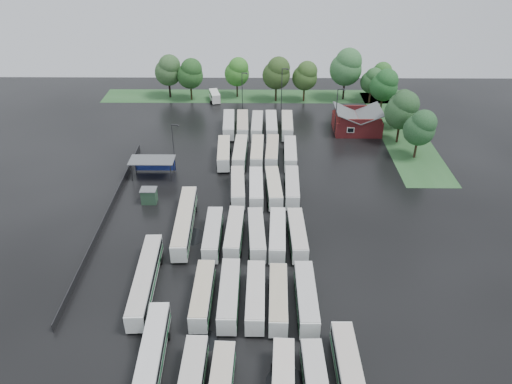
{
  "coord_description": "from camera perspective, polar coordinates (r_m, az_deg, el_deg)",
  "views": [
    {
      "loc": [
        2.64,
        -59.58,
        45.45
      ],
      "look_at": [
        2.0,
        12.0,
        2.5
      ],
      "focal_mm": 35.0,
      "sensor_mm": 36.0,
      "label": 1
    }
  ],
  "objects": [
    {
      "name": "puddle_4",
      "position": [
        61.92,
        10.2,
        -16.91
      ],
      "size": [
        2.67,
        2.67,
        0.01
      ],
      "primitive_type": "cylinder",
      "color": "black",
      "rests_on": "ground"
    },
    {
      "name": "utility_hut",
      "position": [
        86.68,
        -12.12,
        -0.41
      ],
      "size": [
        2.7,
        2.2,
        2.62
      ],
      "color": "#24422D",
      "rests_on": "ground"
    },
    {
      "name": "puddle_3",
      "position": [
        74.27,
        0.57,
        -6.76
      ],
      "size": [
        3.8,
        3.8,
        0.01
      ],
      "primitive_type": "cylinder",
      "color": "black",
      "rests_on": "ground"
    },
    {
      "name": "wash_shed",
      "position": [
        94.11,
        -11.74,
        3.45
      ],
      "size": [
        8.2,
        4.2,
        3.58
      ],
      "color": "#2D2D30",
      "rests_on": "ground"
    },
    {
      "name": "bus_r2c3",
      "position": [
        74.76,
        2.46,
        -4.88
      ],
      "size": [
        2.78,
        11.24,
        3.11
      ],
      "rotation": [
        0.0,
        0.0,
        -0.04
      ],
      "color": "silver",
      "rests_on": "ground"
    },
    {
      "name": "bus_r1c2",
      "position": [
        64.43,
        -0.05,
        -11.81
      ],
      "size": [
        2.5,
        11.14,
        3.09
      ],
      "rotation": [
        0.0,
        0.0,
        -0.01
      ],
      "color": "silver",
      "rests_on": "ground"
    },
    {
      "name": "bus_r3c3",
      "position": [
        86.37,
        2.03,
        0.51
      ],
      "size": [
        2.93,
        11.26,
        3.11
      ],
      "rotation": [
        0.0,
        0.0,
        0.05
      ],
      "color": "silver",
      "rests_on": "ground"
    },
    {
      "name": "tree_east_1",
      "position": [
        107.87,
        16.43,
        9.0
      ],
      "size": [
        6.88,
        6.88,
        11.4
      ],
      "color": "black",
      "rests_on": "ground"
    },
    {
      "name": "lamp_post_back_w",
      "position": [
        120.87,
        -1.53,
        11.66
      ],
      "size": [
        1.46,
        0.29,
        9.51
      ],
      "color": "#2D2D30",
      "rests_on": "ground"
    },
    {
      "name": "bus_r2c2",
      "position": [
        74.85,
        0.06,
        -4.83
      ],
      "size": [
        2.88,
        11.07,
        3.05
      ],
      "rotation": [
        0.0,
        0.0,
        0.05
      ],
      "color": "silver",
      "rests_on": "ground"
    },
    {
      "name": "bus_r1c0",
      "position": [
        65.02,
        -6.12,
        -11.58
      ],
      "size": [
        2.43,
        10.94,
        3.04
      ],
      "rotation": [
        0.0,
        0.0,
        -0.01
      ],
      "color": "silver",
      "rests_on": "ground"
    },
    {
      "name": "tree_east_0",
      "position": [
        102.4,
        18.31,
        7.02
      ],
      "size": [
        6.14,
        6.14,
        10.17
      ],
      "color": "#302317",
      "rests_on": "ground"
    },
    {
      "name": "puddle_2",
      "position": [
        77.82,
        -7.5,
        -5.08
      ],
      "size": [
        4.65,
        4.65,
        0.01
      ],
      "primitive_type": "cylinder",
      "color": "black",
      "rests_on": "ground"
    },
    {
      "name": "tree_north_2",
      "position": [
        130.0,
        -2.14,
        13.59
      ],
      "size": [
        6.26,
        6.26,
        10.38
      ],
      "color": "black",
      "rests_on": "ground"
    },
    {
      "name": "tree_east_2",
      "position": [
        115.69,
        16.31,
        9.69
      ],
      "size": [
        5.47,
        5.47,
        9.06
      ],
      "color": "black",
      "rests_on": "ground"
    },
    {
      "name": "bus_r5c4",
      "position": [
        110.62,
        3.57,
        7.63
      ],
      "size": [
        2.74,
        11.42,
        3.16
      ],
      "rotation": [
        0.0,
        0.0,
        -0.03
      ],
      "color": "silver",
      "rests_on": "ground"
    },
    {
      "name": "tree_north_0",
      "position": [
        131.37,
        -9.96,
        13.57
      ],
      "size": [
        6.74,
        6.74,
        11.16
      ],
      "color": "black",
      "rests_on": "ground"
    },
    {
      "name": "bus_r5c0",
      "position": [
        110.87,
        -3.12,
        7.71
      ],
      "size": [
        2.92,
        11.56,
        3.19
      ],
      "rotation": [
        0.0,
        0.0,
        0.04
      ],
      "color": "silver",
      "rests_on": "ground"
    },
    {
      "name": "bus_r4c4",
      "position": [
        98.14,
        3.92,
        4.42
      ],
      "size": [
        2.75,
        11.27,
        3.12
      ],
      "rotation": [
        0.0,
        0.0,
        -0.03
      ],
      "color": "silver",
      "rests_on": "ground"
    },
    {
      "name": "west_fence",
      "position": [
        84.83,
        -16.62,
        -2.42
      ],
      "size": [
        0.1,
        50.0,
        1.2
      ],
      "primitive_type": "cube",
      "color": "#2D2D30",
      "rests_on": "ground"
    },
    {
      "name": "bus_r1c4",
      "position": [
        64.44,
        5.75,
        -11.94
      ],
      "size": [
        2.47,
        11.45,
        3.18
      ],
      "rotation": [
        0.0,
        0.0,
        0.0
      ],
      "color": "silver",
      "rests_on": "ground"
    },
    {
      "name": "minibus",
      "position": [
        129.15,
        -4.74,
        10.89
      ],
      "size": [
        3.3,
        5.9,
        2.43
      ],
      "rotation": [
        0.0,
        0.0,
        0.24
      ],
      "color": "white",
      "rests_on": "ground"
    },
    {
      "name": "tree_east_3",
      "position": [
        123.18,
        14.49,
        11.78
      ],
      "size": [
        6.52,
        6.52,
        10.81
      ],
      "color": "black",
      "rests_on": "ground"
    },
    {
      "name": "tree_east_4",
      "position": [
        129.31,
        13.16,
        12.32
      ],
      "size": [
        5.46,
        5.46,
        9.05
      ],
      "color": "#3B2B1A",
      "rests_on": "ground"
    },
    {
      "name": "lamp_post_ne",
      "position": [
        108.8,
        9.24,
        9.38
      ],
      "size": [
        1.63,
        0.32,
        10.57
      ],
      "color": "#2D2D30",
      "rests_on": "ground"
    },
    {
      "name": "bus_r4c1",
      "position": [
        98.2,
        -1.82,
        4.52
      ],
      "size": [
        2.71,
        11.48,
        3.18
      ],
      "rotation": [
        0.0,
        0.0,
        -0.02
      ],
      "color": "silver",
      "rests_on": "ground"
    },
    {
      "name": "lamp_post_back_e",
      "position": [
        121.22,
        3.03,
        11.96
      ],
      "size": [
        1.61,
        0.31,
        10.44
      ],
      "color": "#2D2D30",
      "rests_on": "ground"
    },
    {
      "name": "artic_bus_west_c",
      "position": [
        68.38,
        -12.52,
        -9.71
      ],
      "size": [
        2.95,
        16.64,
        3.07
      ],
      "rotation": [
        0.0,
        0.0,
        0.04
      ],
      "color": "silver",
      "rests_on": "ground"
    },
    {
      "name": "bus_r5c1",
      "position": [
        110.52,
        -1.54,
        7.67
      ],
      "size": [
        2.81,
        11.59,
        3.21
      ],
      "rotation": [
        0.0,
        0.0,
        0.03
      ],
      "color": "silver",
      "rests_on": "ground"
    },
    {
      "name": "brick_building",
      "position": [
        113.27,
        11.45,
        7.7
      ],
      "size": [
        10.07,
        8.6,
        5.39
      ],
      "color": "maroon",
      "rests_on": "ground"
    },
    {
      "name": "bus_r4c3",
      "position": [
        98.52,
        1.85,
        4.6
      ],
      "size": [
        2.93,
        11.33,
        3.12
      ],
      "rotation": [
        0.0,
        0.0,
        -0.05
      ],
      "color": "silver",
      "rests_on": "ground"
    },
    {
      "name": "bus_r3c1",
      "position": [
        86.58,
        -2.09,
        0.58
      ],
      "size": [
        2.89,
        11.11,
        3.06
      ],
      "rotation": [
        0.0,
        0.0,
        0.05
      ],
      "color": "silver",
      "rests_on": "ground"
    },
    {
      "name": "grass_strip_north",
      "position": [
        132.43,
        0.21,
        10.89
      ],
      "size": [
        80.0,
        10.0,
        0.01
      ],
      "primitive_type": "cube",
      "color": "#265226",
      "rests_on": "ground"
    },
    {
      "name": "bus_r5c3",
      "position": [
        110.37,
        1.76,
        7.63
      ],
      "size": [
        2.48,
        11.5,
        3.2
      ],
      "rotation": [
        0.0,
        0.0,
        0.0
      ],
      "color": "silver",
      "rests_on": "ground"
    },
    {
      "name": "puddle_0",
      "position": [
        61.81,
        -6.08,
        -16.6
      ],
      "size": [
        3.71,
        3.71,
        0.01
      ],
      "primitive_type": "cylinder",
      "color": "black",
      "rests_on": "ground"
    },
    {
      "name": "tree_north_1",
      "position": [
        128.76,
        -7.49,
        13.3
      ],
      "size": [
        6.5,
        6.5,
        10.77
      ],
      "color": "black",
      "rests_on": "ground"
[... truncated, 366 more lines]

